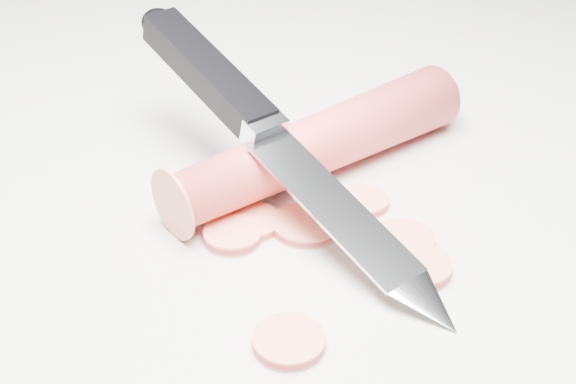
{
  "coord_description": "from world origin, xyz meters",
  "views": [
    {
      "loc": [
        -0.01,
        -0.41,
        0.28
      ],
      "look_at": [
        -0.01,
        -0.01,
        0.02
      ],
      "focal_mm": 50.0,
      "sensor_mm": 36.0,
      "label": 1
    }
  ],
  "objects": [
    {
      "name": "kitchen_knife",
      "position": [
        -0.01,
        0.0,
        0.04
      ],
      "size": [
        0.21,
        0.25,
        0.09
      ],
      "primitive_type": null,
      "color": "silver",
      "rests_on": "ground"
    },
    {
      "name": "carrot",
      "position": [
        0.01,
        0.04,
        0.02
      ],
      "size": [
        0.2,
        0.17,
        0.04
      ],
      "primitive_type": "cylinder",
      "rotation": [
        1.57,
        0.0,
        -0.89
      ],
      "color": "#D13837",
      "rests_on": "ground"
    },
    {
      "name": "carrot_slice_1",
      "position": [
        -0.04,
        -0.04,
        0.0
      ],
      "size": [
        0.03,
        0.03,
        0.01
      ],
      "primitive_type": "cylinder",
      "color": "#EB7354",
      "rests_on": "ground"
    },
    {
      "name": "carrot_slice_0",
      "position": [
        0.0,
        -0.02,
        0.0
      ],
      "size": [
        0.04,
        0.04,
        0.01
      ],
      "primitive_type": "cylinder",
      "color": "#EB7354",
      "rests_on": "ground"
    },
    {
      "name": "ground",
      "position": [
        0.0,
        0.0,
        0.0
      ],
      "size": [
        2.4,
        2.4,
        0.0
      ],
      "primitive_type": "plane",
      "color": "silver",
      "rests_on": "ground"
    },
    {
      "name": "carrot_slice_4",
      "position": [
        0.04,
        0.0,
        0.0
      ],
      "size": [
        0.03,
        0.03,
        0.01
      ],
      "primitive_type": "cylinder",
      "color": "#EB7354",
      "rests_on": "ground"
    },
    {
      "name": "carrot_slice_5",
      "position": [
        -0.03,
        -0.02,
        0.0
      ],
      "size": [
        0.04,
        0.04,
        0.01
      ],
      "primitive_type": "cylinder",
      "color": "#EB7354",
      "rests_on": "ground"
    },
    {
      "name": "carrot_slice_6",
      "position": [
        -0.01,
        -0.12,
        0.0
      ],
      "size": [
        0.04,
        0.04,
        0.01
      ],
      "primitive_type": "cylinder",
      "color": "#EB7354",
      "rests_on": "ground"
    },
    {
      "name": "carrot_slice_3",
      "position": [
        0.06,
        -0.06,
        0.0
      ],
      "size": [
        0.04,
        0.04,
        0.01
      ],
      "primitive_type": "cylinder",
      "color": "#EB7354",
      "rests_on": "ground"
    },
    {
      "name": "carrot_slice_2",
      "position": [
        0.06,
        -0.04,
        0.0
      ],
      "size": [
        0.04,
        0.04,
        0.01
      ],
      "primitive_type": "cylinder",
      "color": "#EB7354",
      "rests_on": "ground"
    }
  ]
}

